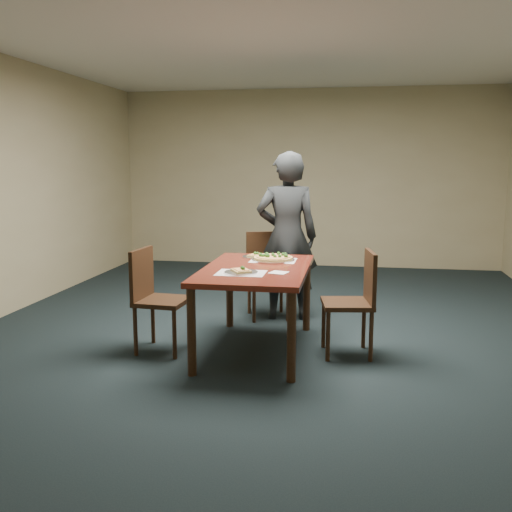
% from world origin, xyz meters
% --- Properties ---
extents(ground, '(8.00, 8.00, 0.00)m').
position_xyz_m(ground, '(0.00, 0.00, 0.00)').
color(ground, black).
rests_on(ground, ground).
extents(room_shell, '(8.00, 8.00, 8.00)m').
position_xyz_m(room_shell, '(0.00, 0.00, 1.74)').
color(room_shell, tan).
rests_on(room_shell, ground).
extents(dining_table, '(0.90, 1.50, 0.75)m').
position_xyz_m(dining_table, '(-0.10, -0.36, 0.66)').
color(dining_table, '#541810').
rests_on(dining_table, ground).
extents(chair_far, '(0.53, 0.53, 0.91)m').
position_xyz_m(chair_far, '(-0.18, 0.82, 0.52)').
color(chair_far, black).
rests_on(chair_far, ground).
extents(chair_left, '(0.45, 0.45, 0.91)m').
position_xyz_m(chair_left, '(-0.98, -0.51, 0.52)').
color(chair_left, black).
rests_on(chair_left, ground).
extents(chair_right, '(0.48, 0.48, 0.91)m').
position_xyz_m(chair_right, '(0.77, -0.32, 0.52)').
color(chair_right, black).
rests_on(chair_right, ground).
extents(diner, '(0.70, 0.51, 1.77)m').
position_xyz_m(diner, '(0.04, 0.75, 0.88)').
color(diner, black).
rests_on(diner, ground).
extents(placemat_main, '(0.42, 0.32, 0.00)m').
position_xyz_m(placemat_main, '(-0.00, 0.02, 0.75)').
color(placemat_main, white).
rests_on(placemat_main, dining_table).
extents(placemat_near, '(0.40, 0.30, 0.00)m').
position_xyz_m(placemat_near, '(-0.18, -0.64, 0.75)').
color(placemat_near, white).
rests_on(placemat_near, dining_table).
extents(pizza_pan, '(0.40, 0.40, 0.07)m').
position_xyz_m(pizza_pan, '(-0.00, 0.02, 0.77)').
color(pizza_pan, silver).
rests_on(pizza_pan, dining_table).
extents(slice_plate_near, '(0.28, 0.28, 0.06)m').
position_xyz_m(slice_plate_near, '(-0.18, -0.64, 0.76)').
color(slice_plate_near, silver).
rests_on(slice_plate_near, dining_table).
extents(slice_plate_far, '(0.28, 0.28, 0.06)m').
position_xyz_m(slice_plate_far, '(-0.18, 0.17, 0.76)').
color(slice_plate_far, silver).
rests_on(slice_plate_far, dining_table).
extents(napkin, '(0.17, 0.17, 0.01)m').
position_xyz_m(napkin, '(0.13, -0.58, 0.75)').
color(napkin, white).
rests_on(napkin, dining_table).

